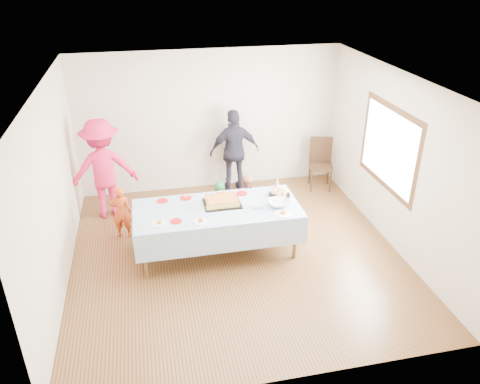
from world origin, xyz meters
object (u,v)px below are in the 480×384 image
(adult_left, at_px, (103,169))
(dining_chair, at_px, (321,160))
(party_table, at_px, (217,211))
(birthday_cake, at_px, (222,201))

(adult_left, bearing_deg, dining_chair, 176.45)
(party_table, relative_size, dining_chair, 2.48)
(birthday_cake, relative_size, dining_chair, 0.56)
(dining_chair, bearing_deg, adult_left, -161.50)
(birthday_cake, xyz_separation_m, adult_left, (-1.81, 1.47, 0.06))
(party_table, xyz_separation_m, birthday_cake, (0.10, 0.11, 0.10))
(adult_left, bearing_deg, party_table, 129.64)
(party_table, bearing_deg, birthday_cake, 47.89)
(party_table, height_order, birthday_cake, birthday_cake)
(dining_chair, distance_m, adult_left, 4.13)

